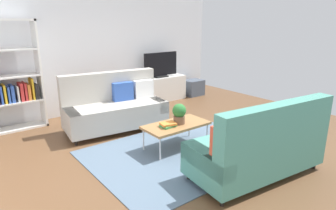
{
  "coord_description": "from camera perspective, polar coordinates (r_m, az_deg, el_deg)",
  "views": [
    {
      "loc": [
        -3.0,
        -3.66,
        2.08
      ],
      "look_at": [
        0.01,
        0.23,
        0.65
      ],
      "focal_mm": 31.44,
      "sensor_mm": 36.0,
      "label": 1
    }
  ],
  "objects": [
    {
      "name": "tv",
      "position": [
        7.65,
        -1.41,
        7.72
      ],
      "size": [
        1.0,
        0.2,
        0.64
      ],
      "color": "black",
      "rests_on": "tv_console"
    },
    {
      "name": "tv_console",
      "position": [
        7.78,
        -1.47,
        3.13
      ],
      "size": [
        1.4,
        0.44,
        0.64
      ],
      "primitive_type": "cube",
      "color": "silver",
      "rests_on": "ground_plane"
    },
    {
      "name": "storage_trunk",
      "position": [
        8.41,
        5.0,
        3.37
      ],
      "size": [
        0.52,
        0.4,
        0.44
      ],
      "primitive_type": "cube",
      "color": "#4C5666",
      "rests_on": "ground_plane"
    },
    {
      "name": "bookshelf",
      "position": [
        6.31,
        -28.44,
        4.08
      ],
      "size": [
        1.1,
        0.36,
        2.1
      ],
      "color": "white",
      "rests_on": "ground_plane"
    },
    {
      "name": "couch_green",
      "position": [
        4.16,
        17.22,
        -7.68
      ],
      "size": [
        1.99,
        1.06,
        1.1
      ],
      "rotation": [
        0.0,
        0.0,
        -0.12
      ],
      "color": "teal",
      "rests_on": "ground_plane"
    },
    {
      "name": "area_rug",
      "position": [
        4.86,
        2.6,
        -9.06
      ],
      "size": [
        2.9,
        2.2,
        0.01
      ],
      "primitive_type": "cube",
      "color": "slate",
      "rests_on": "ground_plane"
    },
    {
      "name": "bottle_0",
      "position": [
        7.42,
        -4.03,
        5.82
      ],
      "size": [
        0.06,
        0.06,
        0.21
      ],
      "primitive_type": "cylinder",
      "color": "silver",
      "rests_on": "tv_console"
    },
    {
      "name": "vase_0",
      "position": [
        7.42,
        -5.35,
        5.65
      ],
      "size": [
        0.09,
        0.09,
        0.18
      ],
      "primitive_type": "cylinder",
      "color": "#B24C4C",
      "rests_on": "tv_console"
    },
    {
      "name": "table_book_0",
      "position": [
        4.75,
        0.04,
        -4.03
      ],
      "size": [
        0.25,
        0.2,
        0.03
      ],
      "primitive_type": "cube",
      "rotation": [
        0.0,
        0.0,
        0.07
      ],
      "color": "#3F8C4C",
      "rests_on": "coffee_table"
    },
    {
      "name": "coffee_table",
      "position": [
        4.88,
        1.59,
        -4.01
      ],
      "size": [
        1.1,
        0.56,
        0.42
      ],
      "color": "#9E7042",
      "rests_on": "ground_plane"
    },
    {
      "name": "potted_plant",
      "position": [
        4.84,
        2.19,
        -1.6
      ],
      "size": [
        0.23,
        0.23,
        0.34
      ],
      "color": "brown",
      "rests_on": "coffee_table"
    },
    {
      "name": "table_book_1",
      "position": [
        4.74,
        0.04,
        -3.66
      ],
      "size": [
        0.27,
        0.22,
        0.03
      ],
      "primitive_type": "cube",
      "rotation": [
        0.0,
        0.0,
        -0.19
      ],
      "color": "orange",
      "rests_on": "table_book_0"
    },
    {
      "name": "couch_beige",
      "position": [
        5.8,
        -10.21,
        -0.4
      ],
      "size": [
        1.99,
        1.07,
        1.1
      ],
      "rotation": [
        0.0,
        0.0,
        3.02
      ],
      "color": "#B2ADA3",
      "rests_on": "ground_plane"
    },
    {
      "name": "wall_far",
      "position": [
        7.15,
        -12.98,
        10.75
      ],
      "size": [
        6.4,
        0.12,
        2.9
      ],
      "primitive_type": "cube",
      "color": "silver",
      "rests_on": "ground_plane"
    },
    {
      "name": "bottle_1",
      "position": [
        7.48,
        -3.36,
        5.98
      ],
      "size": [
        0.05,
        0.05,
        0.23
      ],
      "primitive_type": "cylinder",
      "color": "#3F8C4C",
      "rests_on": "tv_console"
    },
    {
      "name": "ground_plane",
      "position": [
        5.17,
        1.52,
        -7.53
      ],
      "size": [
        7.68,
        7.68,
        0.0
      ],
      "primitive_type": "plane",
      "color": "brown"
    }
  ]
}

